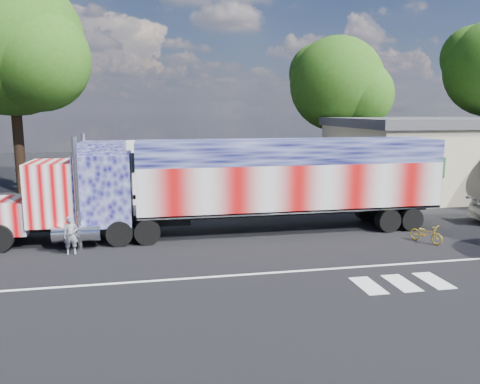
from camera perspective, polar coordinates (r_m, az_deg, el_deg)
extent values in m
plane|color=black|center=(19.71, 1.68, -6.93)|extent=(100.00, 100.00, 0.00)
cube|color=silver|center=(16.94, 3.95, -9.79)|extent=(30.00, 0.15, 0.01)
cube|color=silver|center=(16.31, 15.36, -10.93)|extent=(0.70, 1.60, 0.01)
cube|color=silver|center=(16.86, 19.08, -10.43)|extent=(0.70, 1.60, 0.01)
cube|color=silver|center=(17.47, 22.54, -9.93)|extent=(0.70, 1.60, 0.01)
cube|color=black|center=(21.89, -18.78, -3.73)|extent=(9.57, 1.06, 0.32)
cube|color=#DD777A|center=(21.78, -21.77, 0.01)|extent=(1.91, 2.66, 2.66)
cube|color=black|center=(21.90, -24.17, 1.17)|extent=(0.06, 2.23, 0.96)
cube|color=#4B4C8A|center=(21.46, -16.21, 0.48)|extent=(2.34, 2.66, 3.08)
cube|color=#4B4C8A|center=(21.26, -16.43, 5.15)|extent=(1.91, 2.55, 0.53)
cylinder|color=silver|center=(22.95, -18.28, 0.96)|extent=(0.21, 0.21, 4.68)
cylinder|color=silver|center=(20.20, -19.25, -0.25)|extent=(0.21, 0.21, 4.68)
cylinder|color=silver|center=(23.24, -18.33, -3.07)|extent=(1.91, 0.70, 0.70)
cylinder|color=silver|center=(20.58, -19.27, -4.77)|extent=(1.91, 0.70, 0.70)
cylinder|color=black|center=(23.66, -25.81, -3.60)|extent=(1.17, 0.37, 1.17)
cylinder|color=black|center=(20.69, -14.47, -4.84)|extent=(1.11, 0.58, 1.11)
cylinder|color=black|center=(22.85, -14.15, -3.44)|extent=(1.11, 0.58, 1.11)
cylinder|color=black|center=(20.64, -11.22, -4.75)|extent=(1.11, 0.58, 1.11)
cylinder|color=black|center=(22.81, -11.22, -3.34)|extent=(1.11, 0.58, 1.11)
cube|color=black|center=(22.59, 5.99, -2.15)|extent=(13.82, 1.17, 0.32)
cube|color=#D17373|center=(22.36, 6.05, 0.91)|extent=(14.25, 2.76, 2.13)
cube|color=#434984|center=(22.17, 6.13, 4.99)|extent=(14.25, 2.76, 1.06)
cube|color=silver|center=(22.55, 6.00, -1.76)|extent=(14.25, 2.76, 0.13)
cube|color=silver|center=(25.32, 21.74, 2.53)|extent=(0.04, 2.66, 3.08)
cylinder|color=black|center=(23.44, 17.55, -3.27)|extent=(1.11, 0.58, 1.11)
cylinder|color=black|center=(25.37, 15.16, -2.17)|extent=(1.11, 0.58, 1.11)
cylinder|color=black|center=(24.01, 20.01, -3.10)|extent=(1.11, 0.58, 1.11)
cylinder|color=black|center=(25.90, 17.48, -2.04)|extent=(1.11, 0.58, 1.11)
cube|color=white|center=(30.53, -5.74, 2.69)|extent=(13.01, 2.82, 3.79)
cube|color=black|center=(30.45, -5.76, 4.01)|extent=(12.57, 2.88, 1.19)
cube|color=black|center=(30.74, -5.69, 0.09)|extent=(13.01, 2.82, 0.27)
cube|color=black|center=(30.61, -17.96, 2.58)|extent=(0.07, 2.49, 1.52)
cylinder|color=black|center=(29.35, -14.96, -0.57)|extent=(1.08, 0.33, 1.08)
cylinder|color=black|center=(32.01, -14.65, 0.30)|extent=(1.08, 0.33, 1.08)
cylinder|color=black|center=(29.89, 0.77, -0.04)|extent=(1.08, 0.33, 1.08)
cylinder|color=black|center=(32.51, -0.21, 0.77)|extent=(1.08, 0.33, 1.08)
cylinder|color=black|center=(30.10, 2.59, 0.02)|extent=(1.08, 0.33, 1.08)
cylinder|color=black|center=(32.70, 1.47, 0.82)|extent=(1.08, 0.33, 1.08)
cube|color=#1E5926|center=(29.43, 22.42, 2.71)|extent=(1.60, 0.08, 1.20)
imported|color=slate|center=(20.00, -19.94, -4.97)|extent=(0.60, 0.42, 1.56)
imported|color=gold|center=(22.07, 21.74, -4.72)|extent=(1.18, 1.62, 0.81)
sphere|color=#295514|center=(46.10, 26.48, 14.54)|extent=(5.25, 5.25, 5.25)
cylinder|color=black|center=(39.42, 11.48, 5.96)|extent=(0.70, 0.70, 6.25)
sphere|color=#295514|center=(39.39, 11.72, 12.78)|extent=(7.55, 7.55, 7.55)
sphere|color=#295514|center=(38.93, 14.42, 11.40)|extent=(5.28, 5.28, 5.28)
sphere|color=#295514|center=(40.08, 9.59, 14.08)|extent=(4.91, 4.91, 4.91)
cylinder|color=black|center=(35.89, -25.43, 6.32)|extent=(0.70, 0.70, 8.11)
sphere|color=#295514|center=(36.13, -26.17, 15.97)|extent=(9.64, 9.64, 9.64)
sphere|color=#295514|center=(34.17, -23.43, 14.61)|extent=(6.75, 6.75, 6.75)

